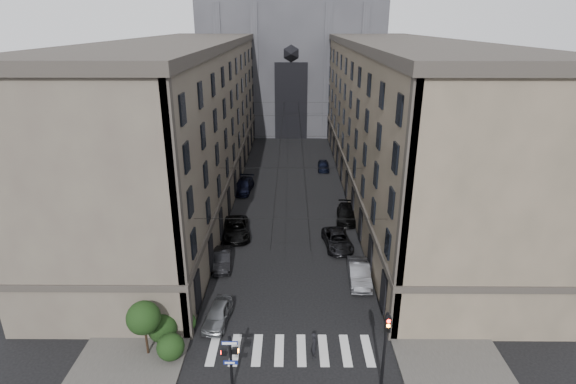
{
  "coord_description": "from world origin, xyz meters",
  "views": [
    {
      "loc": [
        0.01,
        -19.62,
        20.85
      ],
      "look_at": [
        -0.19,
        10.35,
        9.44
      ],
      "focal_mm": 28.0,
      "sensor_mm": 36.0,
      "label": 1
    }
  ],
  "objects_px": {
    "car_left_midfar": "(236,229)",
    "pedestrian": "(314,345)",
    "car_left_near": "(218,314)",
    "car_left_midnear": "(222,259)",
    "car_right_midnear": "(337,240)",
    "car_right_midfar": "(346,214)",
    "car_right_far": "(323,166)",
    "gothic_tower": "(291,38)",
    "traffic_light_right": "(386,341)",
    "car_left_far": "(243,186)",
    "car_right_near": "(359,273)",
    "pedestrian_signal_left": "(231,359)"
  },
  "relations": [
    {
      "from": "traffic_light_right",
      "to": "car_left_near",
      "type": "bearing_deg",
      "value": 150.96
    },
    {
      "from": "traffic_light_right",
      "to": "car_left_far",
      "type": "relative_size",
      "value": 0.96
    },
    {
      "from": "car_right_midfar",
      "to": "gothic_tower",
      "type": "bearing_deg",
      "value": 103.33
    },
    {
      "from": "car_right_midfar",
      "to": "car_right_far",
      "type": "xyz_separation_m",
      "value": [
        -1.33,
        18.15,
        -0.05
      ]
    },
    {
      "from": "pedestrian",
      "to": "gothic_tower",
      "type": "bearing_deg",
      "value": 1.68
    },
    {
      "from": "gothic_tower",
      "to": "pedestrian_signal_left",
      "type": "xyz_separation_m",
      "value": [
        -3.51,
        -73.46,
        -15.48
      ]
    },
    {
      "from": "car_left_near",
      "to": "car_right_far",
      "type": "height_order",
      "value": "car_left_near"
    },
    {
      "from": "car_left_midfar",
      "to": "car_right_midnear",
      "type": "distance_m",
      "value": 10.54
    },
    {
      "from": "pedestrian_signal_left",
      "to": "car_left_midnear",
      "type": "distance_m",
      "value": 14.94
    },
    {
      "from": "car_right_far",
      "to": "car_left_midnear",
      "type": "bearing_deg",
      "value": -109.43
    },
    {
      "from": "gothic_tower",
      "to": "car_left_midnear",
      "type": "bearing_deg",
      "value": -96.01
    },
    {
      "from": "car_left_midnear",
      "to": "car_right_near",
      "type": "xyz_separation_m",
      "value": [
        12.04,
        -2.48,
        0.09
      ]
    },
    {
      "from": "car_left_near",
      "to": "car_left_far",
      "type": "height_order",
      "value": "car_left_far"
    },
    {
      "from": "car_left_midnear",
      "to": "car_left_far",
      "type": "height_order",
      "value": "car_left_far"
    },
    {
      "from": "car_left_midfar",
      "to": "pedestrian",
      "type": "xyz_separation_m",
      "value": [
        7.23,
        -17.96,
        0.13
      ]
    },
    {
      "from": "car_left_midnear",
      "to": "car_right_midnear",
      "type": "relative_size",
      "value": 0.82
    },
    {
      "from": "traffic_light_right",
      "to": "car_left_midnear",
      "type": "bearing_deg",
      "value": 129.75
    },
    {
      "from": "pedestrian_signal_left",
      "to": "car_right_midnear",
      "type": "bearing_deg",
      "value": 66.22
    },
    {
      "from": "traffic_light_right",
      "to": "car_right_midfar",
      "type": "bearing_deg",
      "value": 88.59
    },
    {
      "from": "car_left_midnear",
      "to": "car_right_far",
      "type": "distance_m",
      "value": 30.44
    },
    {
      "from": "car_left_midnear",
      "to": "car_right_midnear",
      "type": "bearing_deg",
      "value": 13.46
    },
    {
      "from": "car_right_far",
      "to": "car_right_near",
      "type": "bearing_deg",
      "value": -86.3
    },
    {
      "from": "car_right_midnear",
      "to": "car_right_midfar",
      "type": "height_order",
      "value": "car_right_midfar"
    },
    {
      "from": "gothic_tower",
      "to": "car_left_midfar",
      "type": "height_order",
      "value": "gothic_tower"
    },
    {
      "from": "gothic_tower",
      "to": "traffic_light_right",
      "type": "height_order",
      "value": "gothic_tower"
    },
    {
      "from": "gothic_tower",
      "to": "car_left_near",
      "type": "distance_m",
      "value": 69.31
    },
    {
      "from": "gothic_tower",
      "to": "car_right_midfar",
      "type": "distance_m",
      "value": 51.91
    },
    {
      "from": "car_right_near",
      "to": "pedestrian",
      "type": "bearing_deg",
      "value": -112.92
    },
    {
      "from": "car_left_far",
      "to": "car_right_midfar",
      "type": "xyz_separation_m",
      "value": [
        12.4,
        -9.05,
        -0.03
      ]
    },
    {
      "from": "pedestrian_signal_left",
      "to": "car_left_midnear",
      "type": "xyz_separation_m",
      "value": [
        -2.69,
        14.61,
        -1.6
      ]
    },
    {
      "from": "pedestrian",
      "to": "car_right_midnear",
      "type": "bearing_deg",
      "value": -10.62
    },
    {
      "from": "gothic_tower",
      "to": "car_left_far",
      "type": "relative_size",
      "value": 10.72
    },
    {
      "from": "car_right_near",
      "to": "gothic_tower",
      "type": "bearing_deg",
      "value": 97.27
    },
    {
      "from": "car_right_near",
      "to": "car_right_far",
      "type": "xyz_separation_m",
      "value": [
        -0.97,
        30.84,
        -0.11
      ]
    },
    {
      "from": "car_right_far",
      "to": "pedestrian_signal_left",
      "type": "bearing_deg",
      "value": -99.14
    },
    {
      "from": "car_left_far",
      "to": "car_right_midnear",
      "type": "distance_m",
      "value": 18.85
    },
    {
      "from": "gothic_tower",
      "to": "pedestrian",
      "type": "distance_m",
      "value": 72.58
    },
    {
      "from": "car_left_near",
      "to": "pedestrian",
      "type": "distance_m",
      "value": 7.82
    },
    {
      "from": "pedestrian_signal_left",
      "to": "car_right_midnear",
      "type": "distance_m",
      "value": 20.2
    },
    {
      "from": "pedestrian_signal_left",
      "to": "car_right_far",
      "type": "distance_m",
      "value": 43.81
    },
    {
      "from": "gothic_tower",
      "to": "car_right_midfar",
      "type": "bearing_deg",
      "value": -82.74
    },
    {
      "from": "traffic_light_right",
      "to": "gothic_tower",
      "type": "bearing_deg",
      "value": 94.38
    },
    {
      "from": "traffic_light_right",
      "to": "car_left_midfar",
      "type": "height_order",
      "value": "traffic_light_right"
    },
    {
      "from": "pedestrian_signal_left",
      "to": "car_left_far",
      "type": "relative_size",
      "value": 0.74
    },
    {
      "from": "car_right_near",
      "to": "car_right_far",
      "type": "bearing_deg",
      "value": 93.63
    },
    {
      "from": "car_left_midnear",
      "to": "car_left_far",
      "type": "distance_m",
      "value": 19.26
    },
    {
      "from": "car_right_near",
      "to": "car_right_far",
      "type": "relative_size",
      "value": 1.19
    },
    {
      "from": "car_right_midfar",
      "to": "pedestrian",
      "type": "bearing_deg",
      "value": -95.83
    },
    {
      "from": "car_left_midnear",
      "to": "car_right_midnear",
      "type": "height_order",
      "value": "car_right_midnear"
    },
    {
      "from": "car_left_far",
      "to": "car_right_near",
      "type": "height_order",
      "value": "car_right_near"
    }
  ]
}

